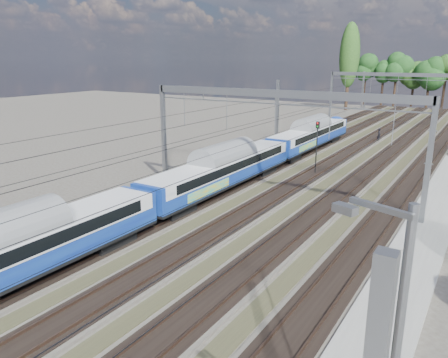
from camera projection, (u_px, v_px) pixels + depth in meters
The scene contains 7 objects.
track_bed at pixel (331, 163), 48.73m from camera, with size 21.00×130.00×0.34m.
platform at pixel (400, 287), 22.16m from camera, with size 3.00×70.00×0.30m, color gray.
catenary at pixel (358, 100), 53.15m from camera, with size 25.65×130.00×9.00m.
poplar at pixel (350, 56), 96.29m from camera, with size 4.40×4.40×19.04m.
emu_train at pixel (221, 165), 37.38m from camera, with size 2.93×62.02×4.29m.
worker at pixel (379, 135), 61.01m from camera, with size 0.71×0.46×1.94m, color black.
signal_near at pixel (317, 141), 43.33m from camera, with size 0.36×0.33×5.37m.
Camera 1 is at (14.94, -1.59, 11.39)m, focal length 35.00 mm.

